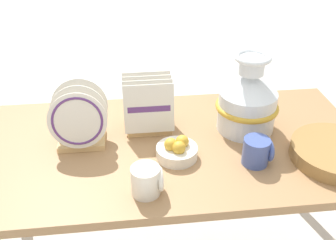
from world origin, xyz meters
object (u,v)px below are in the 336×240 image
ceramic_vase (248,100)px  dish_rack_round_plates (80,122)px  mug_cobalt_glaze (257,151)px  dish_rack_square_plates (148,110)px  fruit_bowl (177,150)px  mug_cream_glaze (147,180)px  wicker_charger_stack (336,153)px

ceramic_vase → dish_rack_round_plates: bearing=-176.7°
mug_cobalt_glaze → dish_rack_round_plates: bearing=163.1°
dish_rack_square_plates → fruit_bowl: dish_rack_square_plates is taller
ceramic_vase → fruit_bowl: size_ratio=2.11×
dish_rack_round_plates → mug_cobalt_glaze: (0.64, -0.19, -0.05)m
dish_rack_square_plates → mug_cobalt_glaze: bearing=-36.9°
fruit_bowl → ceramic_vase: bearing=28.5°
mug_cobalt_glaze → fruit_bowl: bearing=166.9°
mug_cream_glaze → fruit_bowl: 0.22m
dish_rack_round_plates → ceramic_vase: bearing=3.3°
wicker_charger_stack → mug_cobalt_glaze: bearing=177.9°
fruit_bowl → dish_rack_round_plates: bearing=160.3°
ceramic_vase → mug_cream_glaze: bearing=-141.1°
wicker_charger_stack → mug_cobalt_glaze: mug_cobalt_glaze is taller
ceramic_vase → dish_rack_square_plates: bearing=173.1°
dish_rack_round_plates → mug_cobalt_glaze: dish_rack_round_plates is taller
mug_cream_glaze → wicker_charger_stack: bearing=8.3°
dish_rack_round_plates → wicker_charger_stack: size_ratio=0.72×
dish_rack_square_plates → mug_cobalt_glaze: size_ratio=2.11×
wicker_charger_stack → fruit_bowl: bearing=172.5°
dish_rack_round_plates → mug_cobalt_glaze: 0.67m
dish_rack_square_plates → mug_cobalt_glaze: 0.47m
mug_cobalt_glaze → fruit_bowl: 0.29m
dish_rack_square_plates → mug_cream_glaze: size_ratio=2.11×
ceramic_vase → dish_rack_round_plates: ceramic_vase is taller
mug_cobalt_glaze → dish_rack_square_plates: bearing=143.1°
ceramic_vase → fruit_bowl: (-0.31, -0.17, -0.10)m
ceramic_vase → dish_rack_round_plates: 0.67m
mug_cream_glaze → dish_rack_square_plates: bearing=85.3°
dish_rack_square_plates → wicker_charger_stack: dish_rack_square_plates is taller
dish_rack_round_plates → dish_rack_square_plates: size_ratio=1.09×
dish_rack_round_plates → wicker_charger_stack: (0.94, -0.21, -0.07)m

